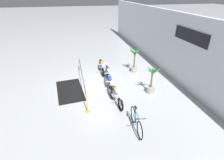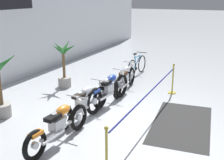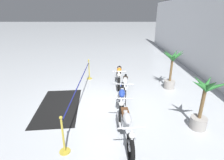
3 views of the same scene
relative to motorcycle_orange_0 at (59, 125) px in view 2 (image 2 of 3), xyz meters
The scene contains 10 objects.
ground_plane 2.13m from the motorcycle_orange_0, 14.86° to the right, with size 120.00×120.00×0.00m, color #B2B7BC.
motorcycle_orange_0 is the anchor object (origin of this frame).
motorcycle_silver_1 1.42m from the motorcycle_orange_0, ahead, with size 2.35×0.62×0.92m.
motorcycle_blue_2 2.61m from the motorcycle_orange_0, ahead, with size 2.41×0.62×0.97m.
motorcycle_silver_3 3.99m from the motorcycle_orange_0, ahead, with size 2.23×0.62×0.92m.
bicycle 6.18m from the motorcycle_orange_0, ahead, with size 1.77×0.48×0.98m.
potted_palm_right_of_row 4.21m from the motorcycle_orange_0, 32.59° to the left, with size 0.90×1.07×1.74m.
stanchion_far_left 1.74m from the motorcycle_orange_0, 62.76° to the right, with size 5.23×0.28×1.05m.
stanchion_mid_left 4.76m from the motorcycle_orange_0, 18.85° to the right, with size 0.28×0.28×1.05m.
floor_banner 3.25m from the motorcycle_orange_0, 46.73° to the right, with size 2.81×1.47×0.01m, color black.
Camera 2 is at (-6.75, -3.00, 3.29)m, focal length 45.00 mm.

